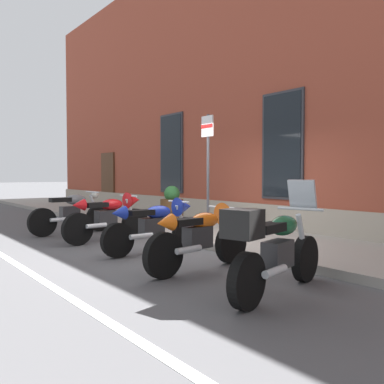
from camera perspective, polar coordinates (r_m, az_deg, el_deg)
name	(u,v)px	position (r m, az deg, el deg)	size (l,w,h in m)	color
ground_plane	(193,247)	(8.28, 0.12, -7.51)	(140.00, 140.00, 0.00)	#4C4C4F
sidewalk	(242,237)	(9.13, 6.79, -6.15)	(33.28, 2.66, 0.14)	gray
lane_stripe	(24,269)	(6.85, -21.94, -9.75)	(33.28, 0.12, 0.01)	silver
brick_pub_facade	(349,76)	(12.46, 20.68, 14.59)	(27.28, 5.47, 8.19)	brown
motorcycle_grey_naked	(73,213)	(10.39, -16.01, -2.81)	(0.62, 2.10, 1.01)	black
motorcycle_red_sport	(111,215)	(9.07, -11.01, -3.09)	(0.62, 2.08, 1.03)	black
motorcycle_blue_sport	(158,223)	(7.69, -4.68, -4.19)	(0.62, 2.11, 0.99)	black
motorcycle_orange_sport	(204,234)	(6.27, 1.61, -5.70)	(0.62, 2.07, 0.99)	black
motorcycle_green_touring	(275,248)	(5.00, 11.30, -7.56)	(0.86, 2.07, 1.36)	black
parking_sign	(208,158)	(8.87, 2.17, 4.72)	(0.36, 0.07, 2.56)	#4C4C51
barrel_planter	(172,208)	(10.58, -2.77, -2.25)	(0.62, 0.62, 1.00)	brown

